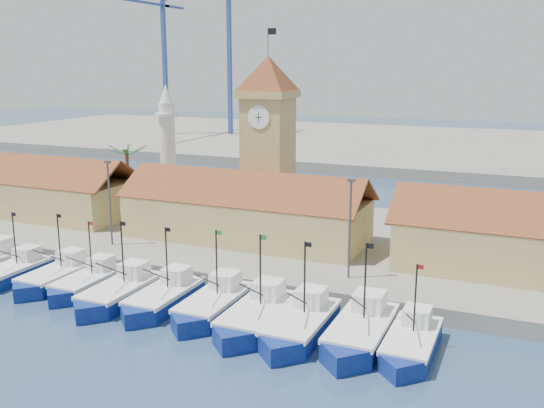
% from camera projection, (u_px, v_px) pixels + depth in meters
% --- Properties ---
extents(ground, '(400.00, 400.00, 0.00)m').
position_uv_depth(ground, '(141.00, 318.00, 49.38)').
color(ground, navy).
rests_on(ground, ground).
extents(quay, '(140.00, 32.00, 1.50)m').
position_uv_depth(quay, '(261.00, 235.00, 70.70)').
color(quay, gray).
rests_on(quay, ground).
extents(terminal, '(240.00, 80.00, 2.00)m').
position_uv_depth(terminal, '(406.00, 146.00, 147.63)').
color(terminal, gray).
rests_on(terminal, ground).
extents(boat_1, '(3.34, 9.16, 6.93)m').
position_uv_depth(boat_1, '(11.00, 273.00, 57.83)').
color(boat_1, navy).
rests_on(boat_1, ground).
extents(boat_2, '(3.43, 9.39, 7.10)m').
position_uv_depth(boat_2, '(55.00, 278.00, 56.59)').
color(boat_2, navy).
rests_on(boat_2, ground).
extents(boat_3, '(3.26, 8.92, 6.75)m').
position_uv_depth(boat_3, '(87.00, 284.00, 55.15)').
color(boat_3, navy).
rests_on(boat_3, ground).
extents(boat_4, '(3.62, 9.92, 7.51)m').
position_uv_depth(boat_4, '(118.00, 294.00, 52.40)').
color(boat_4, navy).
rests_on(boat_4, ground).
extents(boat_5, '(3.51, 9.61, 7.27)m').
position_uv_depth(boat_5, '(162.00, 299.00, 51.32)').
color(boat_5, navy).
rests_on(boat_5, ground).
extents(boat_6, '(3.60, 9.85, 7.45)m').
position_uv_depth(boat_6, '(212.00, 306.00, 49.78)').
color(boat_6, navy).
rests_on(boat_6, ground).
extents(boat_7, '(3.75, 10.28, 7.78)m').
position_uv_depth(boat_7, '(256.00, 318.00, 47.39)').
color(boat_7, navy).
rests_on(boat_7, ground).
extents(boat_8, '(3.71, 10.17, 7.70)m').
position_uv_depth(boat_8, '(300.00, 327.00, 45.80)').
color(boat_8, navy).
rests_on(boat_8, ground).
extents(boat_9, '(3.84, 10.52, 7.96)m').
position_uv_depth(boat_9, '(360.00, 333.00, 44.63)').
color(boat_9, navy).
rests_on(boat_9, ground).
extents(boat_10, '(3.32, 9.10, 6.89)m').
position_uv_depth(boat_10, '(411.00, 345.00, 42.99)').
color(boat_10, navy).
rests_on(boat_10, ground).
extents(hall_left, '(31.20, 10.13, 7.61)m').
position_uv_depth(hall_left, '(25.00, 192.00, 78.73)').
color(hall_left, tan).
rests_on(hall_left, quay).
extents(hall_center, '(27.04, 10.13, 7.61)m').
position_uv_depth(hall_center, '(246.00, 216.00, 66.39)').
color(hall_center, tan).
rests_on(hall_center, quay).
extents(clock_tower, '(5.80, 5.80, 22.70)m').
position_uv_depth(clock_tower, '(268.00, 138.00, 69.97)').
color(clock_tower, tan).
rests_on(clock_tower, quay).
extents(minaret, '(3.00, 3.00, 16.30)m').
position_uv_depth(minaret, '(168.00, 148.00, 78.05)').
color(minaret, silver).
rests_on(minaret, quay).
extents(palm_tree, '(5.60, 5.03, 8.39)m').
position_uv_depth(palm_tree, '(128.00, 174.00, 78.97)').
color(palm_tree, brown).
rests_on(palm_tree, quay).
extents(lamp_posts, '(80.70, 0.25, 9.03)m').
position_uv_depth(lamp_posts, '(215.00, 210.00, 58.48)').
color(lamp_posts, '#3F3F44').
rests_on(lamp_posts, quay).
extents(crane_blue_far, '(1.00, 35.88, 41.34)m').
position_uv_depth(crane_blue_far, '(160.00, 45.00, 157.71)').
color(crane_blue_far, '#2E468E').
rests_on(crane_blue_far, terminal).
extents(crane_blue_near, '(1.00, 32.00, 43.89)m').
position_uv_depth(crane_blue_near, '(227.00, 41.00, 157.17)').
color(crane_blue_near, '#2E468E').
rests_on(crane_blue_near, terminal).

